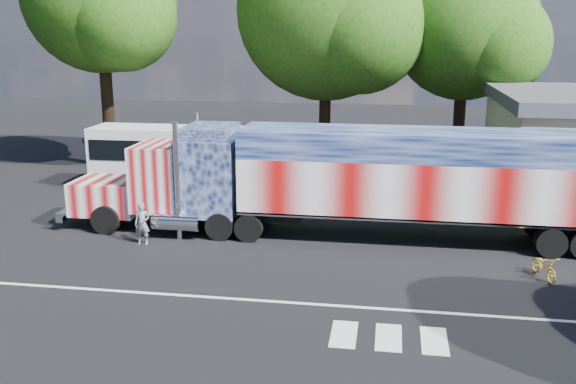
# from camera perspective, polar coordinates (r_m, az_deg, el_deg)

# --- Properties ---
(ground) EXTENTS (100.00, 100.00, 0.00)m
(ground) POSITION_cam_1_polar(r_m,az_deg,el_deg) (22.54, -1.23, -6.56)
(ground) COLOR black
(lane_markings) EXTENTS (30.00, 2.67, 0.01)m
(lane_markings) POSITION_cam_1_polar(r_m,az_deg,el_deg) (18.87, 1.86, -10.87)
(lane_markings) COLOR silver
(lane_markings) RESTS_ON ground
(semi_truck) EXTENTS (21.73, 3.43, 4.63)m
(semi_truck) POSITION_cam_1_polar(r_m,az_deg,el_deg) (25.04, 5.88, 1.21)
(semi_truck) COLOR black
(semi_truck) RESTS_ON ground
(coach_bus) EXTENTS (11.11, 2.59, 3.23)m
(coach_bus) POSITION_cam_1_polar(r_m,az_deg,el_deg) (32.55, -7.76, 2.93)
(coach_bus) COLOR silver
(coach_bus) RESTS_ON ground
(woman) EXTENTS (0.62, 0.43, 1.62)m
(woman) POSITION_cam_1_polar(r_m,az_deg,el_deg) (25.12, -12.84, -2.76)
(woman) COLOR slate
(woman) RESTS_ON ground
(bicycle) EXTENTS (0.93, 1.62, 0.81)m
(bicycle) POSITION_cam_1_polar(r_m,az_deg,el_deg) (22.96, 21.82, -6.16)
(bicycle) COLOR gold
(bicycle) RESTS_ON ground
(tree_ne_a) EXTENTS (8.87, 8.45, 12.32)m
(tree_ne_a) POSITION_cam_1_polar(r_m,az_deg,el_deg) (39.86, 15.68, 13.83)
(tree_ne_a) COLOR black
(tree_ne_a) RESTS_ON ground
(tree_n_mid) EXTENTS (11.10, 10.57, 14.35)m
(tree_n_mid) POSITION_cam_1_polar(r_m,az_deg,el_deg) (39.22, 3.68, 15.73)
(tree_n_mid) COLOR black
(tree_n_mid) RESTS_ON ground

